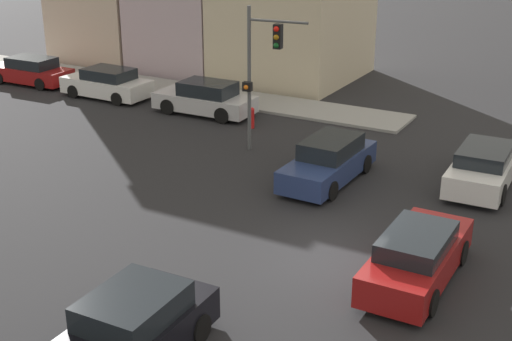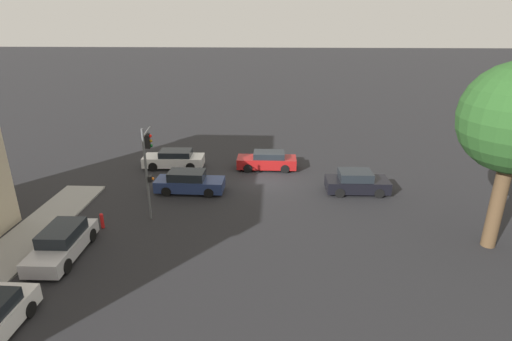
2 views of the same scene
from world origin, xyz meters
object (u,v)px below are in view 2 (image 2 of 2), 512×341
(traffic_signal, at_px, (148,159))
(crossing_car_1, at_px, (357,182))
(crossing_car_3, at_px, (174,159))
(crossing_car_0, at_px, (267,161))
(parked_car_0, at_px, (62,243))
(fire_hydrant, at_px, (102,220))
(crossing_car_2, at_px, (189,182))

(traffic_signal, height_order, crossing_car_1, traffic_signal)
(traffic_signal, relative_size, crossing_car_3, 1.15)
(traffic_signal, distance_m, crossing_car_1, 14.00)
(crossing_car_1, bearing_deg, crossing_car_0, 144.50)
(parked_car_0, bearing_deg, fire_hydrant, 163.61)
(traffic_signal, height_order, parked_car_0, traffic_signal)
(crossing_car_1, relative_size, crossing_car_3, 0.88)
(crossing_car_3, bearing_deg, crossing_car_2, 113.07)
(crossing_car_0, relative_size, crossing_car_2, 0.99)
(crossing_car_1, bearing_deg, parked_car_0, -153.05)
(traffic_signal, height_order, fire_hydrant, traffic_signal)
(traffic_signal, relative_size, crossing_car_0, 1.19)
(traffic_signal, relative_size, crossing_car_1, 1.30)
(crossing_car_2, bearing_deg, fire_hydrant, -125.41)
(crossing_car_0, distance_m, crossing_car_1, 7.59)
(crossing_car_0, bearing_deg, crossing_car_1, 145.42)
(parked_car_0, bearing_deg, crossing_car_2, 148.86)
(crossing_car_2, xyz_separation_m, fire_hydrant, (3.97, 5.31, -0.23))
(crossing_car_3, bearing_deg, parked_car_0, 77.31)
(crossing_car_0, xyz_separation_m, parked_car_0, (10.04, 12.99, 0.02))
(parked_car_0, relative_size, fire_hydrant, 5.08)
(crossing_car_3, distance_m, parked_car_0, 13.27)
(crossing_car_1, bearing_deg, traffic_signal, -164.11)
(crossing_car_0, relative_size, parked_car_0, 1.00)
(crossing_car_0, xyz_separation_m, fire_hydrant, (9.25, 10.11, -0.21))
(crossing_car_0, relative_size, crossing_car_1, 1.09)
(crossing_car_2, xyz_separation_m, parked_car_0, (4.76, 8.20, -0.00))
(parked_car_0, bearing_deg, crossing_car_0, 141.30)
(crossing_car_2, height_order, parked_car_0, crossing_car_2)
(traffic_signal, bearing_deg, parked_car_0, -131.34)
(crossing_car_1, xyz_separation_m, crossing_car_3, (13.77, -4.32, -0.03))
(fire_hydrant, bearing_deg, crossing_car_0, -132.46)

